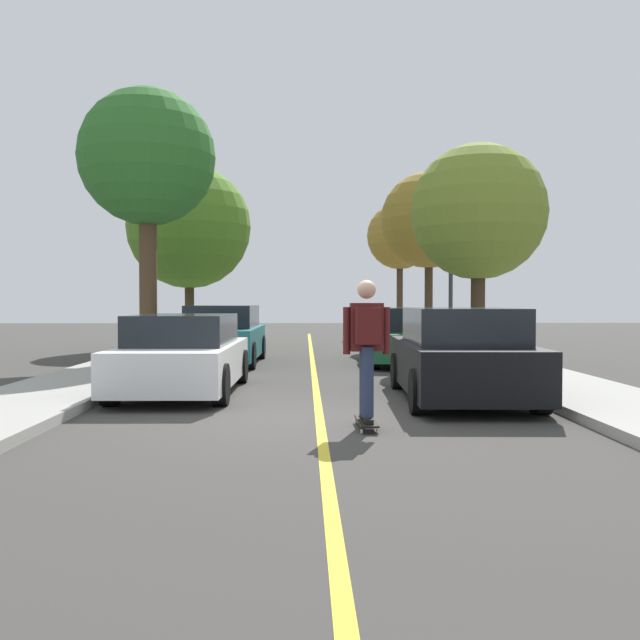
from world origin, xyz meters
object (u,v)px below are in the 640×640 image
at_px(street_tree_right_nearest, 478,213).
at_px(skateboarder, 367,341).
at_px(street_tree_right_near, 429,221).
at_px(skateboard, 366,421).
at_px(parked_car_left_nearest, 184,355).
at_px(streetlamp, 451,243).
at_px(parked_car_right_nearest, 461,356).
at_px(street_tree_left_near, 189,227).
at_px(street_tree_right_far, 400,237).
at_px(parked_car_left_near, 223,335).
at_px(parked_car_right_near, 403,337).
at_px(street_tree_left_nearest, 147,159).

relative_size(street_tree_right_nearest, skateboarder, 3.07).
height_order(street_tree_right_near, skateboard, street_tree_right_near).
relative_size(parked_car_left_nearest, skateboarder, 2.49).
height_order(streetlamp, skateboard, streetlamp).
height_order(parked_car_right_nearest, street_tree_left_near, street_tree_left_near).
bearing_deg(street_tree_right_nearest, street_tree_right_far, 90.00).
bearing_deg(skateboard, street_tree_right_nearest, 67.29).
bearing_deg(parked_car_left_near, street_tree_right_nearest, -4.26).
bearing_deg(skateboard, parked_car_left_nearest, 130.40).
distance_m(parked_car_left_near, street_tree_left_near, 6.92).
height_order(parked_car_left_nearest, streetlamp, streetlamp).
height_order(street_tree_left_near, skateboard, street_tree_left_near).
height_order(parked_car_right_nearest, street_tree_right_far, street_tree_right_far).
bearing_deg(skateboarder, street_tree_right_far, 81.06).
distance_m(parked_car_right_near, skateboarder, 8.89).
relative_size(parked_car_left_near, street_tree_left_near, 0.72).
xyz_separation_m(street_tree_right_far, streetlamp, (-0.06, -11.02, -1.23)).
xyz_separation_m(street_tree_right_nearest, street_tree_right_far, (0.00, 13.91, 0.72)).
xyz_separation_m(street_tree_left_near, skateboard, (4.64, -14.66, -3.97)).
bearing_deg(skateboard, parked_car_right_near, 78.89).
height_order(street_tree_right_near, street_tree_right_far, street_tree_right_near).
distance_m(parked_car_left_nearest, street_tree_left_near, 11.97).
bearing_deg(street_tree_left_near, parked_car_left_nearest, -80.93).
relative_size(street_tree_left_near, skateboarder, 3.47).
distance_m(parked_car_right_nearest, streetlamp, 9.44).
distance_m(parked_car_left_near, parked_car_right_nearest, 7.94).
xyz_separation_m(parked_car_left_near, skateboard, (2.83, -8.87, -0.63)).
xyz_separation_m(street_tree_right_near, streetlamp, (-0.06, -3.84, -1.11)).
bearing_deg(parked_car_right_near, skateboard, -101.11).
xyz_separation_m(street_tree_left_near, streetlamp, (8.09, -3.38, -0.81)).
bearing_deg(street_tree_right_far, parked_car_right_nearest, -95.18).
xyz_separation_m(street_tree_left_near, street_tree_right_nearest, (8.15, -6.26, -0.30)).
height_order(street_tree_left_nearest, street_tree_right_far, street_tree_left_nearest).
xyz_separation_m(parked_car_left_near, street_tree_left_nearest, (-1.81, -0.24, 4.35)).
bearing_deg(parked_car_right_nearest, parked_car_left_nearest, 167.91).
height_order(parked_car_right_near, street_tree_left_nearest, street_tree_left_nearest).
distance_m(parked_car_right_nearest, street_tree_right_near, 13.39).
bearing_deg(skateboard, parked_car_right_nearest, 54.09).
distance_m(street_tree_right_near, streetlamp, 3.99).
relative_size(street_tree_left_nearest, skateboard, 7.89).
bearing_deg(parked_car_right_near, parked_car_right_nearest, -90.01).
bearing_deg(streetlamp, street_tree_right_nearest, -88.83).
height_order(parked_car_left_near, street_tree_right_far, street_tree_right_far).
bearing_deg(street_tree_left_near, parked_car_right_nearest, -62.73).
distance_m(parked_car_right_nearest, skateboard, 2.97).
distance_m(parked_car_left_near, street_tree_left_nearest, 4.72).
bearing_deg(street_tree_left_nearest, parked_car_right_nearest, -44.69).
bearing_deg(parked_car_right_near, parked_car_left_near, 177.65).
distance_m(street_tree_right_nearest, street_tree_right_near, 6.74).
bearing_deg(parked_car_right_near, parked_car_left_nearest, -130.24).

